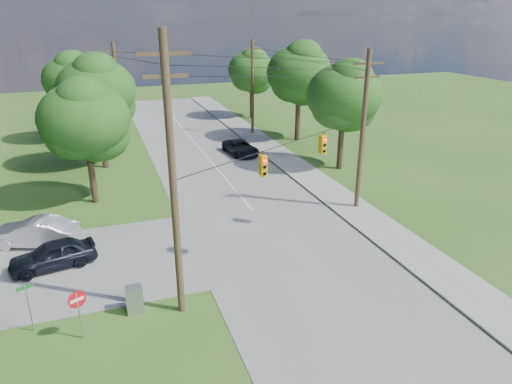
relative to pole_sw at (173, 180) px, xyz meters
name	(u,v)px	position (x,y,z in m)	size (l,w,h in m)	color
ground	(280,295)	(4.60, -0.40, -6.23)	(140.00, 140.00, 0.00)	#32551C
main_road	(279,242)	(6.60, 4.60, -6.21)	(10.00, 100.00, 0.03)	gray
sidewalk_east	(378,225)	(13.30, 4.60, -6.17)	(2.60, 100.00, 0.12)	#9F9C95
pole_sw	(173,180)	(0.00, 0.00, 0.00)	(2.00, 0.32, 12.00)	brown
pole_ne	(363,130)	(13.50, 7.60, -0.76)	(2.00, 0.32, 10.50)	brown
pole_north_e	(252,87)	(13.50, 29.60, -1.10)	(2.00, 0.32, 10.00)	brown
pole_north_w	(118,94)	(-0.40, 29.60, -1.10)	(2.00, 0.32, 10.00)	brown
power_lines	(236,69)	(6.10, 11.14, 2.93)	(13.93, 29.62, 4.93)	black
traffic_signals	(295,154)	(7.15, 4.03, -0.73)	(4.91, 3.27, 1.05)	#E6AB0D
tree_w_near	(84,119)	(-3.40, 14.60, -0.30)	(6.00, 6.00, 8.40)	#463323
tree_w_mid	(96,91)	(-2.40, 22.60, 0.35)	(6.40, 6.40, 9.22)	#463323
tree_w_far	(73,80)	(-4.40, 32.60, 0.02)	(6.00, 6.00, 8.73)	#463323
tree_e_near	(344,95)	(16.60, 15.60, 0.02)	(6.20, 6.20, 8.81)	#463323
tree_e_mid	(299,73)	(17.10, 25.60, 0.68)	(6.60, 6.60, 9.64)	#463323
tree_e_far	(251,70)	(16.10, 37.60, -0.31)	(5.80, 5.80, 8.32)	#463323
car_cross_dark	(53,255)	(-5.61, 5.89, -5.47)	(1.72, 4.28, 1.46)	black
car_cross_silver	(34,232)	(-6.76, 8.90, -5.41)	(1.67, 4.79, 1.58)	#AFB0B6
car_main_north	(241,148)	(9.83, 22.36, -5.54)	(2.17, 4.71, 1.31)	black
control_cabinet	(135,299)	(-1.96, 0.53, -5.56)	(0.74, 0.53, 1.33)	gray
do_not_enter_sign	(78,304)	(-4.19, -0.56, -4.58)	(0.70, 0.34, 2.25)	gray
street_name_sign	(28,302)	(-6.15, 0.60, -4.76)	(0.64, 0.25, 2.24)	gray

